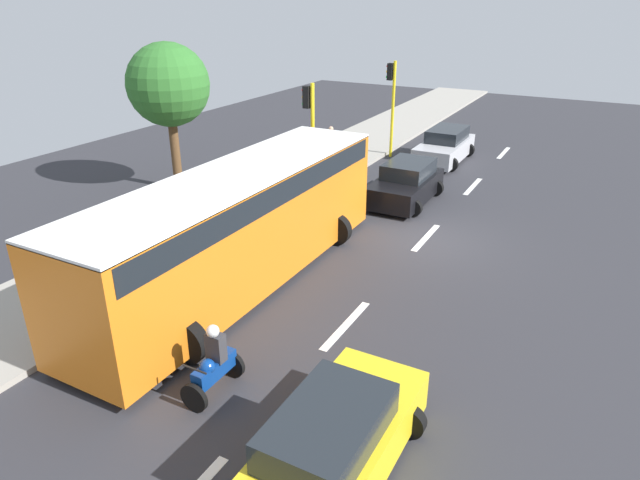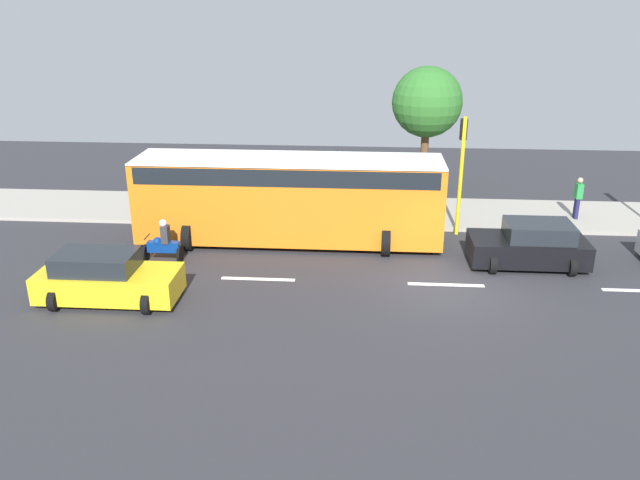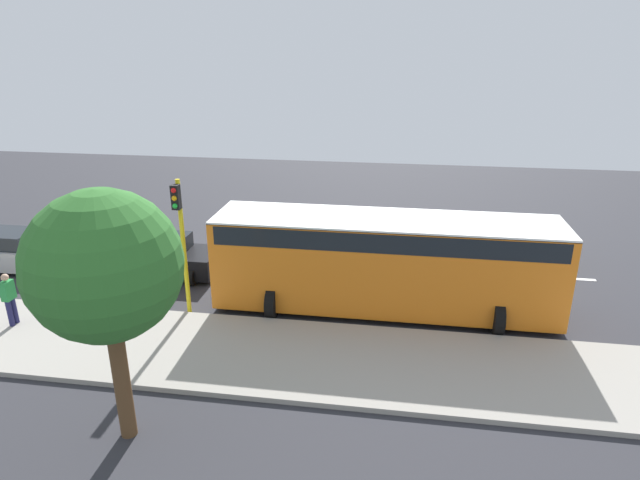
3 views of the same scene
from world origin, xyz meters
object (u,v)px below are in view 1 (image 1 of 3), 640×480
object	(u,v)px
car_silver	(445,146)
traffic_light_midblock	(310,128)
city_bus	(239,220)
traffic_light_corner	(392,95)
car_black	(406,184)
street_tree_north	(168,86)
pedestrian_near_signal	(331,143)
car_yellow_cab	(335,442)
motorcycle	(214,365)

from	to	relation	value
car_silver	traffic_light_midblock	world-z (taller)	traffic_light_midblock
city_bus	traffic_light_corner	world-z (taller)	traffic_light_corner
car_black	street_tree_north	xyz separation A→B (m)	(8.70, 2.91, 3.40)
pedestrian_near_signal	street_tree_north	bearing A→B (deg)	55.73
car_yellow_cab	traffic_light_corner	bearing A→B (deg)	-70.51
car_yellow_cab	traffic_light_midblock	bearing A→B (deg)	-58.95
car_black	traffic_light_midblock	size ratio (longest dim) A/B	0.85
car_silver	traffic_light_midblock	size ratio (longest dim) A/B	0.96
motorcycle	street_tree_north	size ratio (longest dim) A/B	0.27
city_bus	traffic_light_corner	distance (m)	14.19
pedestrian_near_signal	traffic_light_midblock	distance (m)	5.59
traffic_light_midblock	pedestrian_near_signal	bearing A→B (deg)	-70.79
car_yellow_cab	street_tree_north	xyz separation A→B (m)	(12.40, -10.25, 3.40)
car_yellow_cab	pedestrian_near_signal	world-z (taller)	pedestrian_near_signal
motorcycle	traffic_light_midblock	size ratio (longest dim) A/B	0.34
motorcycle	traffic_light_midblock	bearing A→B (deg)	-70.76
car_yellow_cab	traffic_light_corner	world-z (taller)	traffic_light_corner
motorcycle	traffic_light_corner	distance (m)	18.66
car_yellow_cab	car_silver	xyz separation A→B (m)	(4.07, -19.37, 0.00)
pedestrian_near_signal	traffic_light_corner	xyz separation A→B (m)	(-1.73, -2.82, 1.87)
city_bus	street_tree_north	size ratio (longest dim) A/B	1.92
car_black	street_tree_north	distance (m)	9.79
traffic_light_midblock	street_tree_north	bearing A→B (deg)	8.65
car_black	pedestrian_near_signal	bearing A→B (deg)	-31.79
motorcycle	street_tree_north	world-z (taller)	street_tree_north
car_silver	traffic_light_corner	size ratio (longest dim) A/B	0.96
motorcycle	traffic_light_corner	size ratio (longest dim) A/B	0.34
pedestrian_near_signal	traffic_light_midblock	xyz separation A→B (m)	(-1.73, 4.97, 1.87)
car_silver	street_tree_north	bearing A→B (deg)	47.56
traffic_light_corner	pedestrian_near_signal	bearing A→B (deg)	58.48
car_black	pedestrian_near_signal	size ratio (longest dim) A/B	2.27
car_silver	pedestrian_near_signal	xyz separation A→B (m)	(4.36, 3.28, 0.35)
car_silver	car_black	size ratio (longest dim) A/B	1.13
pedestrian_near_signal	street_tree_north	size ratio (longest dim) A/B	0.30
car_silver	city_bus	distance (m)	14.63
pedestrian_near_signal	traffic_light_corner	world-z (taller)	traffic_light_corner
car_yellow_cab	car_silver	world-z (taller)	same
street_tree_north	city_bus	bearing A→B (deg)	142.54
pedestrian_near_signal	street_tree_north	distance (m)	7.70
car_yellow_cab	car_black	bearing A→B (deg)	-74.29
car_yellow_cab	city_bus	size ratio (longest dim) A/B	0.38
city_bus	pedestrian_near_signal	distance (m)	11.70
motorcycle	pedestrian_near_signal	distance (m)	16.24
car_silver	street_tree_north	xyz separation A→B (m)	(8.34, 9.12, 3.40)
motorcycle	city_bus	bearing A→B (deg)	-61.05
car_yellow_cab	traffic_light_corner	xyz separation A→B (m)	(6.69, -18.91, 2.22)
traffic_light_corner	street_tree_north	bearing A→B (deg)	56.61
city_bus	car_silver	bearing A→B (deg)	-94.97
car_yellow_cab	traffic_light_midblock	world-z (taller)	traffic_light_midblock
traffic_light_corner	motorcycle	bearing A→B (deg)	101.27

